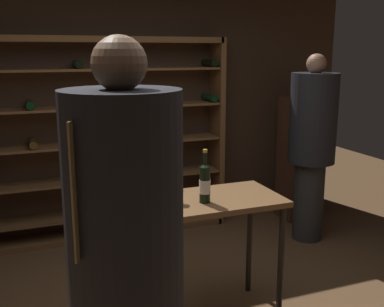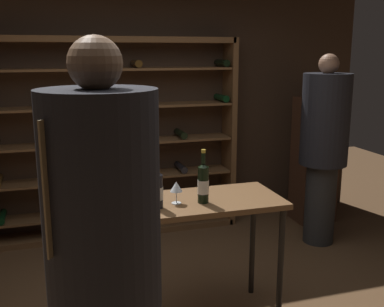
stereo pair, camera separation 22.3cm
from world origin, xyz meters
name	(u,v)px [view 2 (the right image)]	position (x,y,z in m)	size (l,w,h in m)	color
back_wall	(131,104)	(0.00, 2.19, 1.39)	(5.47, 0.10, 2.79)	#3D2B1E
wine_rack	(115,140)	(-0.22, 1.98, 1.04)	(2.62, 0.32, 2.10)	brown
tasting_table	(210,215)	(0.20, 0.13, 0.81)	(1.00, 0.58, 0.94)	brown
person_guest_khaki	(324,142)	(1.76, 1.12, 1.07)	(0.48, 0.48, 1.93)	#2A2A2A
person_bystander_red_print	(104,254)	(-0.66, -0.95, 1.11)	(0.49, 0.49, 2.02)	black
display_cabinet	(314,160)	(2.04, 1.72, 0.73)	(0.44, 0.36, 1.45)	#4C2D1E
wine_bottle_amber_reserve	(203,183)	(0.13, 0.06, 1.08)	(0.08, 0.08, 0.37)	black
wine_bottle_black_capsule	(158,189)	(-0.20, 0.04, 1.07)	(0.07, 0.07, 0.37)	black
wine_glass_stemmed_center	(176,187)	(-0.05, 0.10, 1.05)	(0.09, 0.09, 0.16)	silver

